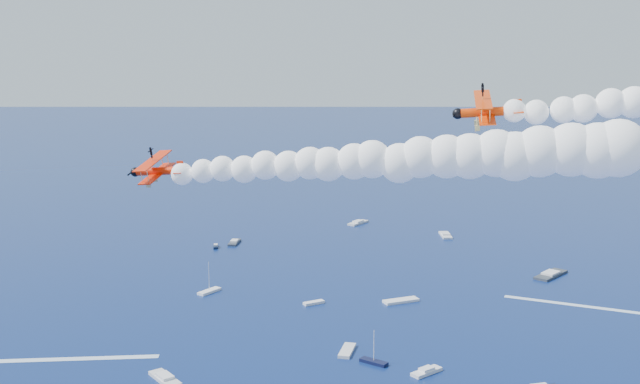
% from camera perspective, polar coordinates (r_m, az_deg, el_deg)
% --- Properties ---
extents(biplane_lead, '(10.11, 11.55, 7.54)m').
position_cam_1_polar(biplane_lead, '(90.27, 12.56, 5.90)').
color(biplane_lead, '#E63804').
extents(biplane_trail, '(8.73, 10.02, 6.77)m').
position_cam_1_polar(biplane_trail, '(93.70, -12.04, 1.55)').
color(biplane_trail, '#FA2705').
extents(smoke_trail_trail, '(56.57, 25.72, 10.29)m').
position_cam_1_polar(smoke_trail_trail, '(85.33, 4.99, 2.33)').
color(smoke_trail_trail, white).
extents(spectator_boats, '(228.94, 183.52, 0.70)m').
position_cam_1_polar(spectator_boats, '(198.75, 16.10, -9.00)').
color(spectator_boats, silver).
rests_on(spectator_boats, ground).
extents(boat_wakes, '(252.58, 106.40, 0.04)m').
position_cam_1_polar(boat_wakes, '(185.66, 20.78, -10.75)').
color(boat_wakes, white).
rests_on(boat_wakes, ground).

